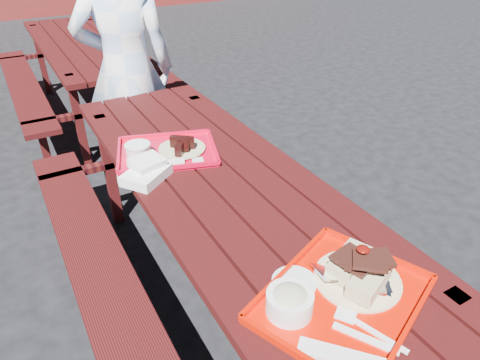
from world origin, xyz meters
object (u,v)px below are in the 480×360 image
(picnic_table_far, at_px, (86,62))
(far_tray, at_px, (166,151))
(picnic_table_near, at_px, (224,213))
(person, at_px, (126,70))
(near_tray, at_px, (336,290))

(picnic_table_far, xyz_separation_m, far_tray, (-0.14, -2.47, 0.21))
(picnic_table_near, relative_size, person, 1.39)
(picnic_table_near, relative_size, picnic_table_far, 1.00)
(picnic_table_far, bearing_deg, picnic_table_near, -90.00)
(picnic_table_near, height_order, person, person)
(picnic_table_near, xyz_separation_m, person, (-0.00, 1.35, 0.31))
(near_tray, bearing_deg, picnic_table_near, 87.43)
(picnic_table_near, height_order, picnic_table_far, same)
(picnic_table_near, relative_size, near_tray, 3.89)
(person, bearing_deg, far_tray, 100.41)
(picnic_table_near, distance_m, picnic_table_far, 2.80)
(picnic_table_far, bearing_deg, person, -90.18)
(picnic_table_near, distance_m, far_tray, 0.41)
(far_tray, distance_m, person, 1.04)
(picnic_table_far, height_order, near_tray, near_tray)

